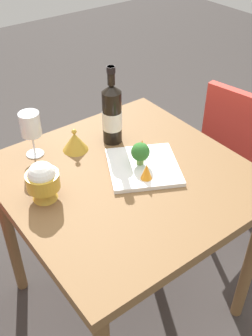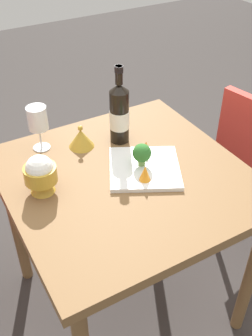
# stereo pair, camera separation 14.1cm
# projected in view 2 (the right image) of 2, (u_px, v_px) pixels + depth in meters

# --- Properties ---
(ground_plane) EXTENTS (8.00, 8.00, 0.00)m
(ground_plane) POSITION_uv_depth(u_px,v_px,m) (126.00, 298.00, 1.89)
(ground_plane) COLOR #383330
(dining_table) EXTENTS (0.84, 0.84, 0.75)m
(dining_table) POSITION_uv_depth(u_px,v_px,m) (126.00, 194.00, 1.49)
(dining_table) COLOR brown
(dining_table) RESTS_ON ground_plane
(wine_bottle) EXTENTS (0.08, 0.08, 0.31)m
(wine_bottle) POSITION_uv_depth(u_px,v_px,m) (119.00, 113.00, 1.53)
(wine_bottle) COLOR black
(wine_bottle) RESTS_ON dining_table
(wine_glass) EXTENTS (0.08, 0.08, 0.18)m
(wine_glass) POSITION_uv_depth(u_px,v_px,m) (38.00, 119.00, 1.49)
(wine_glass) COLOR white
(wine_glass) RESTS_ON dining_table
(rice_bowl) EXTENTS (0.11, 0.11, 0.14)m
(rice_bowl) POSITION_uv_depth(u_px,v_px,m) (40.00, 174.00, 1.32)
(rice_bowl) COLOR gold
(rice_bowl) RESTS_ON dining_table
(rice_bowl_lid) EXTENTS (0.10, 0.10, 0.09)m
(rice_bowl_lid) POSITION_uv_depth(u_px,v_px,m) (81.00, 138.00, 1.55)
(rice_bowl_lid) COLOR gold
(rice_bowl_lid) RESTS_ON dining_table
(serving_plate) EXTENTS (0.34, 0.34, 0.02)m
(serving_plate) POSITION_uv_depth(u_px,v_px,m) (145.00, 168.00, 1.45)
(serving_plate) COLOR white
(serving_plate) RESTS_ON dining_table
(broccoli_floret) EXTENTS (0.07, 0.07, 0.09)m
(broccoli_floret) POSITION_uv_depth(u_px,v_px,m) (142.00, 153.00, 1.42)
(broccoli_floret) COLOR #729E4C
(broccoli_floret) RESTS_ON serving_plate
(carrot_garnish_left) EXTENTS (0.04, 0.04, 0.06)m
(carrot_garnish_left) POSITION_uv_depth(u_px,v_px,m) (145.00, 173.00, 1.37)
(carrot_garnish_left) COLOR orange
(carrot_garnish_left) RESTS_ON serving_plate
(carrot_garnish_right) EXTENTS (0.04, 0.04, 0.05)m
(carrot_garnish_right) POSITION_uv_depth(u_px,v_px,m) (146.00, 148.00, 1.49)
(carrot_garnish_right) COLOR orange
(carrot_garnish_right) RESTS_ON serving_plate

